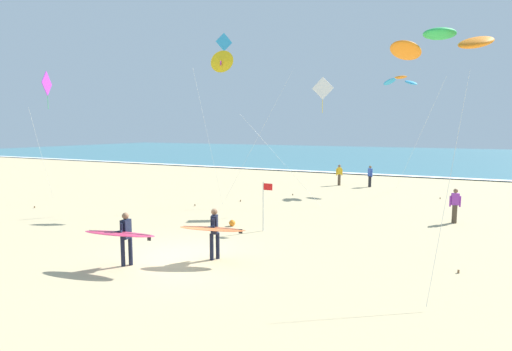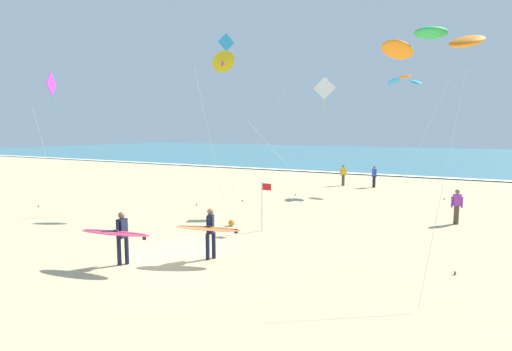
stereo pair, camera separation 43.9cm
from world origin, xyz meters
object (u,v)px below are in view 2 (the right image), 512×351
at_px(surfer_trailing, 209,229).
at_px(kite_diamond_ivory_distant, 321,93).
at_px(kite_delta_golden_near, 223,62).
at_px(kite_diamond_cobalt_low, 230,51).
at_px(surfer_lead, 119,234).
at_px(kite_arc_amber_high, 405,80).
at_px(bystander_yellow_top, 343,175).
at_px(lifeguard_flag, 263,202).
at_px(bystander_blue_top, 374,176).
at_px(kite_arc_emerald_far, 431,42).
at_px(kite_diamond_violet_mid, 51,87).
at_px(bystander_purple_top, 457,206).
at_px(beach_ball, 232,223).

distance_m(surfer_trailing, kite_diamond_ivory_distant, 11.65).
xyz_separation_m(kite_delta_golden_near, kite_diamond_cobalt_low, (-0.76, 1.95, 0.92)).
bearing_deg(surfer_lead, kite_delta_golden_near, 103.47).
distance_m(kite_arc_amber_high, bystander_yellow_top, 8.00).
xyz_separation_m(surfer_lead, lifeguard_flag, (1.96, 6.09, 0.22)).
bearing_deg(bystander_blue_top, kite_arc_emerald_far, -75.39).
xyz_separation_m(kite_delta_golden_near, kite_diamond_ivory_distant, (4.68, 2.39, -1.63)).
xyz_separation_m(kite_diamond_cobalt_low, lifeguard_flag, (5.08, -5.71, -7.50)).
distance_m(surfer_lead, kite_diamond_violet_mid, 15.73).
bearing_deg(surfer_lead, kite_diamond_cobalt_low, 104.82).
bearing_deg(bystander_purple_top, kite_diamond_ivory_distant, 172.40).
height_order(surfer_lead, kite_delta_golden_near, kite_delta_golden_near).
height_order(surfer_lead, bystander_purple_top, surfer_lead).
bearing_deg(kite_arc_amber_high, bystander_purple_top, -68.36).
relative_size(kite_delta_golden_near, kite_diamond_cobalt_low, 0.87).
bearing_deg(kite_diamond_ivory_distant, surfer_lead, -100.72).
height_order(kite_arc_amber_high, beach_ball, kite_arc_amber_high).
bearing_deg(surfer_lead, bystander_purple_top, 51.20).
relative_size(kite_arc_amber_high, beach_ball, 28.34).
xyz_separation_m(surfer_trailing, kite_diamond_ivory_distant, (0.14, 10.44, 5.17)).
distance_m(surfer_lead, kite_diamond_cobalt_low, 14.44).
height_order(kite_delta_golden_near, beach_ball, kite_delta_golden_near).
bearing_deg(kite_diamond_ivory_distant, kite_arc_amber_high, 71.60).
height_order(kite_diamond_cobalt_low, bystander_blue_top, kite_diamond_cobalt_low).
distance_m(surfer_lead, surfer_trailing, 2.82).
distance_m(kite_delta_golden_near, bystander_blue_top, 14.75).
bearing_deg(bystander_yellow_top, kite_diamond_violet_mid, -134.20).
height_order(bystander_purple_top, lifeguard_flag, lifeguard_flag).
bearing_deg(kite_arc_amber_high, lifeguard_flag, -102.39).
relative_size(kite_diamond_violet_mid, bystander_yellow_top, 4.83).
height_order(surfer_trailing, kite_diamond_ivory_distant, kite_diamond_ivory_distant).
bearing_deg(kite_arc_emerald_far, kite_diamond_ivory_distant, 119.26).
height_order(kite_diamond_violet_mid, kite_arc_emerald_far, kite_diamond_violet_mid).
height_order(kite_diamond_ivory_distant, beach_ball, kite_diamond_ivory_distant).
bearing_deg(surfer_lead, kite_diamond_ivory_distant, 79.28).
distance_m(bystander_purple_top, bystander_yellow_top, 12.89).
bearing_deg(surfer_trailing, lifeguard_flag, 92.87).
relative_size(kite_diamond_cobalt_low, beach_ball, 34.86).
distance_m(kite_diamond_cobalt_low, bystander_blue_top, 14.10).
xyz_separation_m(kite_arc_emerald_far, lifeguard_flag, (-6.72, 5.21, -4.91)).
xyz_separation_m(kite_diamond_cobalt_low, bystander_purple_top, (12.23, -0.47, -7.95)).
height_order(kite_arc_emerald_far, bystander_yellow_top, kite_arc_emerald_far).
distance_m(kite_diamond_violet_mid, bystander_blue_top, 22.33).
bearing_deg(kite_diamond_violet_mid, kite_arc_amber_high, 37.58).
distance_m(kite_diamond_ivory_distant, bystander_purple_top, 8.72).
distance_m(kite_diamond_violet_mid, bystander_purple_top, 23.04).
xyz_separation_m(surfer_trailing, kite_diamond_cobalt_low, (-5.30, 10.01, 7.72)).
xyz_separation_m(kite_arc_emerald_far, bystander_purple_top, (0.43, 10.45, -5.36)).
relative_size(bystander_purple_top, bystander_yellow_top, 1.00).
bearing_deg(beach_ball, bystander_yellow_top, 87.26).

